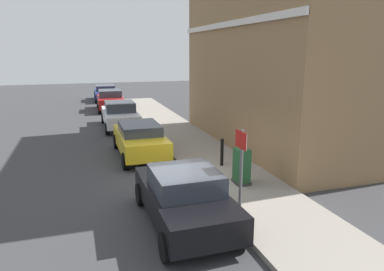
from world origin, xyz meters
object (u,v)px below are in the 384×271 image
(car_red, at_px, (110,100))
(bollard_near_cabinet, at_px, (222,151))
(car_black, at_px, (184,197))
(utility_cabinet, at_px, (242,168))
(street_sign, at_px, (241,161))
(car_white, at_px, (120,115))
(car_yellow, at_px, (140,139))
(car_blue, at_px, (105,92))

(car_red, relative_size, bollard_near_cabinet, 3.96)
(car_black, xyz_separation_m, utility_cabinet, (2.45, 1.84, -0.07))
(car_red, distance_m, street_sign, 19.32)
(bollard_near_cabinet, height_order, street_sign, street_sign)
(car_white, distance_m, street_sign, 12.83)
(car_red, xyz_separation_m, street_sign, (1.58, -19.24, 0.88))
(utility_cabinet, distance_m, street_sign, 2.61)
(car_red, xyz_separation_m, bollard_near_cabinet, (2.75, -15.17, -0.07))
(utility_cabinet, bearing_deg, car_black, -143.09)
(car_white, bearing_deg, car_black, -178.72)
(car_red, bearing_deg, car_yellow, -178.04)
(car_black, relative_size, bollard_near_cabinet, 3.93)
(car_white, xyz_separation_m, utility_cabinet, (2.66, -10.53, -0.08))
(car_blue, bearing_deg, car_black, -178.07)
(car_red, height_order, car_blue, car_red)
(utility_cabinet, height_order, street_sign, street_sign)
(utility_cabinet, bearing_deg, car_blue, 96.51)
(car_black, height_order, utility_cabinet, car_black)
(car_yellow, distance_m, street_sign, 6.91)
(utility_cabinet, bearing_deg, bollard_near_cabinet, 86.98)
(car_red, bearing_deg, street_sign, -173.97)
(car_yellow, xyz_separation_m, bollard_near_cabinet, (2.62, -2.63, -0.05))
(utility_cabinet, bearing_deg, car_white, 104.18)
(car_blue, bearing_deg, car_red, -179.02)
(car_yellow, distance_m, car_white, 6.00)
(utility_cabinet, bearing_deg, street_sign, -116.34)
(car_white, height_order, utility_cabinet, car_white)
(car_black, distance_m, car_yellow, 6.37)
(car_black, relative_size, car_white, 0.92)
(bollard_near_cabinet, bearing_deg, car_white, 107.73)
(car_white, bearing_deg, bollard_near_cabinet, -161.95)
(car_blue, bearing_deg, street_sign, -174.90)
(car_yellow, distance_m, car_red, 12.54)
(car_yellow, relative_size, car_white, 0.95)
(car_blue, xyz_separation_m, street_sign, (1.51, -24.87, 0.94))
(car_blue, distance_m, bollard_near_cabinet, 20.97)
(car_black, distance_m, street_sign, 1.68)
(car_blue, height_order, bollard_near_cabinet, car_blue)
(utility_cabinet, bearing_deg, car_yellow, 119.04)
(car_red, xyz_separation_m, car_blue, (0.06, 5.63, -0.06))
(car_yellow, xyz_separation_m, street_sign, (1.44, -6.70, 0.91))
(car_white, height_order, bollard_near_cabinet, car_white)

